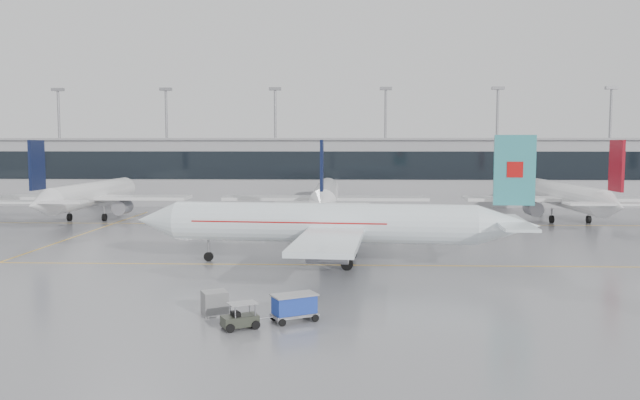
{
  "coord_description": "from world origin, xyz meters",
  "views": [
    {
      "loc": [
        2.51,
        -57.03,
        11.04
      ],
      "look_at": [
        0.0,
        12.0,
        5.0
      ],
      "focal_mm": 35.0,
      "sensor_mm": 36.0,
      "label": 1
    }
  ],
  "objects_px": {
    "air_canada_jet": "(336,224)",
    "baggage_cart": "(294,305)",
    "baggage_tug": "(240,320)",
    "gse_unit": "(215,303)"
  },
  "relations": [
    {
      "from": "air_canada_jet",
      "to": "baggage_cart",
      "type": "bearing_deg",
      "value": 87.72
    },
    {
      "from": "baggage_cart",
      "to": "baggage_tug",
      "type": "bearing_deg",
      "value": -180.0
    },
    {
      "from": "gse_unit",
      "to": "baggage_cart",
      "type": "bearing_deg",
      "value": -39.28
    },
    {
      "from": "baggage_tug",
      "to": "gse_unit",
      "type": "bearing_deg",
      "value": 97.32
    },
    {
      "from": "air_canada_jet",
      "to": "gse_unit",
      "type": "distance_m",
      "value": 19.51
    },
    {
      "from": "air_canada_jet",
      "to": "baggage_tug",
      "type": "xyz_separation_m",
      "value": [
        -5.61,
        -20.67,
        -3.27
      ]
    },
    {
      "from": "baggage_tug",
      "to": "air_canada_jet",
      "type": "bearing_deg",
      "value": 46.68
    },
    {
      "from": "baggage_tug",
      "to": "baggage_cart",
      "type": "relative_size",
      "value": 0.99
    },
    {
      "from": "air_canada_jet",
      "to": "baggage_tug",
      "type": "bearing_deg",
      "value": 79.85
    },
    {
      "from": "baggage_cart",
      "to": "gse_unit",
      "type": "xyz_separation_m",
      "value": [
        -5.33,
        1.33,
        -0.24
      ]
    }
  ]
}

